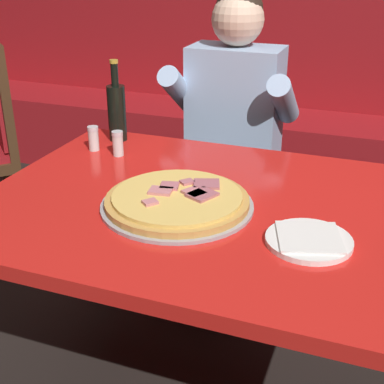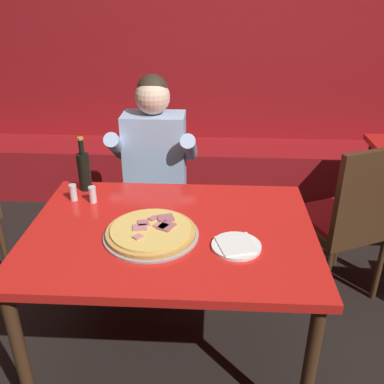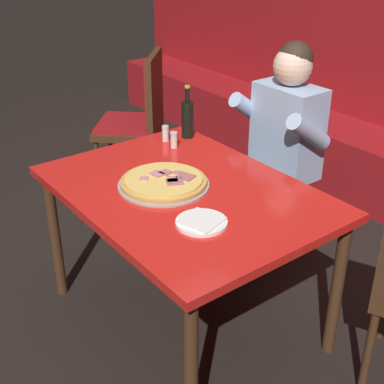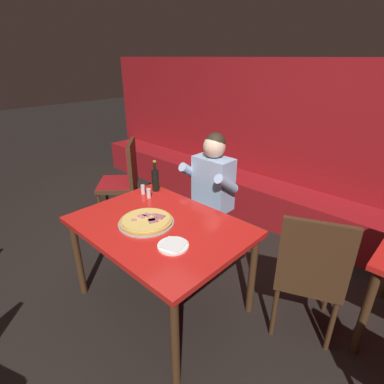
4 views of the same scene
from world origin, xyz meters
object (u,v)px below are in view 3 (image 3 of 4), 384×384
at_px(plate_white_paper, 202,222).
at_px(dining_chair_far_right, 139,115).
at_px(pizza, 164,182).
at_px(shaker_oregano, 165,134).
at_px(shaker_parmesan, 174,141).
at_px(beer_bottle, 187,118).
at_px(main_dining_table, 185,204).
at_px(diner_seated_blue_shirt, 275,147).

xyz_separation_m(plate_white_paper, dining_chair_far_right, (-1.62, 0.72, -0.16)).
height_order(pizza, shaker_oregano, shaker_oregano).
xyz_separation_m(shaker_oregano, shaker_parmesan, (0.10, -0.02, 0.00)).
height_order(beer_bottle, shaker_oregano, beer_bottle).
distance_m(shaker_oregano, shaker_parmesan, 0.11).
bearing_deg(shaker_oregano, plate_white_paper, -25.51).
xyz_separation_m(shaker_parmesan, dining_chair_far_right, (-0.92, 0.35, -0.19)).
bearing_deg(beer_bottle, shaker_oregano, -101.70).
bearing_deg(shaker_oregano, beer_bottle, 78.30).
xyz_separation_m(pizza, shaker_parmesan, (-0.34, 0.30, 0.02)).
bearing_deg(shaker_parmesan, shaker_oregano, 170.36).
bearing_deg(pizza, shaker_parmesan, 138.56).
bearing_deg(main_dining_table, shaker_oregano, 153.91).
relative_size(main_dining_table, dining_chair_far_right, 1.25).
distance_m(shaker_parmesan, diner_seated_blue_shirt, 0.58).
bearing_deg(diner_seated_blue_shirt, pizza, -82.86).
xyz_separation_m(main_dining_table, plate_white_paper, (0.29, -0.13, 0.09)).
bearing_deg(main_dining_table, shaker_parmesan, 150.33).
height_order(shaker_parmesan, diner_seated_blue_shirt, diner_seated_blue_shirt).
height_order(main_dining_table, shaker_parmesan, shaker_parmesan).
bearing_deg(dining_chair_far_right, shaker_oregano, -22.21).
distance_m(main_dining_table, beer_bottle, 0.65).
bearing_deg(pizza, beer_bottle, 132.95).
bearing_deg(plate_white_paper, main_dining_table, 155.53).
distance_m(plate_white_paper, dining_chair_far_right, 1.78).
xyz_separation_m(plate_white_paper, beer_bottle, (-0.78, 0.52, 0.10)).
xyz_separation_m(plate_white_paper, shaker_parmesan, (-0.71, 0.37, 0.03)).
bearing_deg(shaker_oregano, dining_chair_far_right, 157.79).
distance_m(pizza, beer_bottle, 0.61).
bearing_deg(pizza, plate_white_paper, -11.01).
xyz_separation_m(beer_bottle, dining_chair_far_right, (-0.84, 0.20, -0.26)).
distance_m(beer_bottle, diner_seated_blue_shirt, 0.52).
xyz_separation_m(main_dining_table, pizza, (-0.08, -0.06, 0.10)).
xyz_separation_m(beer_bottle, shaker_oregano, (-0.03, -0.13, -0.07)).
bearing_deg(beer_bottle, shaker_parmesan, -62.35).
height_order(main_dining_table, shaker_oregano, shaker_oregano).
xyz_separation_m(plate_white_paper, shaker_oregano, (-0.81, 0.39, 0.03)).
height_order(plate_white_paper, diner_seated_blue_shirt, diner_seated_blue_shirt).
distance_m(shaker_oregano, dining_chair_far_right, 0.90).
bearing_deg(dining_chair_far_right, pizza, -27.29).
height_order(main_dining_table, beer_bottle, beer_bottle).
relative_size(beer_bottle, dining_chair_far_right, 0.28).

